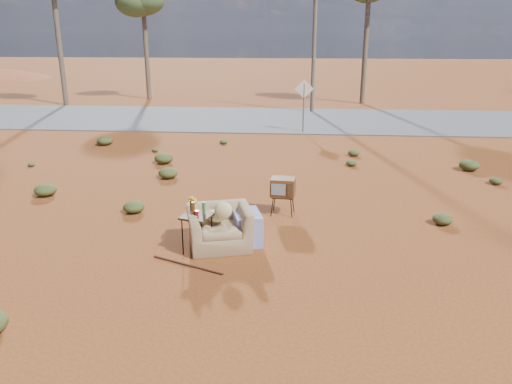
{
  "coord_description": "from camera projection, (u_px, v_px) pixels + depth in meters",
  "views": [
    {
      "loc": [
        1.24,
        -8.77,
        4.09
      ],
      "look_at": [
        0.41,
        1.3,
        0.8
      ],
      "focal_mm": 35.0,
      "sensor_mm": 36.0,
      "label": 1
    }
  ],
  "objects": [
    {
      "name": "side_table",
      "position": [
        196.0,
        213.0,
        9.48
      ],
      "size": [
        0.65,
        0.65,
        1.04
      ],
      "rotation": [
        0.0,
        0.0,
        -0.29
      ],
      "color": "#392514",
      "rests_on": "ground"
    },
    {
      "name": "scrub_patch",
      "position": [
        221.0,
        179.0,
        13.88
      ],
      "size": [
        17.49,
        8.07,
        0.33
      ],
      "color": "#3C4920",
      "rests_on": "ground"
    },
    {
      "name": "rusty_bar",
      "position": [
        187.0,
        265.0,
        9.07
      ],
      "size": [
        1.42,
        0.66,
        0.04
      ],
      "primitive_type": "cylinder",
      "rotation": [
        0.0,
        1.57,
        -0.42
      ],
      "color": "#4A2513",
      "rests_on": "ground"
    },
    {
      "name": "eucalyptus_near_left",
      "position": [
        143.0,
        6.0,
        29.47
      ],
      "size": [
        3.2,
        3.2,
        6.6
      ],
      "color": "brown",
      "rests_on": "ground"
    },
    {
      "name": "tv_unit",
      "position": [
        283.0,
        188.0,
        11.43
      ],
      "size": [
        0.58,
        0.5,
        0.87
      ],
      "rotation": [
        0.0,
        0.0,
        -0.1
      ],
      "color": "black",
      "rests_on": "ground"
    },
    {
      "name": "ground",
      "position": [
        229.0,
        251.0,
        9.68
      ],
      "size": [
        140.0,
        140.0,
        0.0
      ],
      "primitive_type": "plane",
      "color": "brown",
      "rests_on": "ground"
    },
    {
      "name": "utility_pole_center",
      "position": [
        315.0,
        29.0,
        24.82
      ],
      "size": [
        1.4,
        0.2,
        8.0
      ],
      "color": "brown",
      "rests_on": "ground"
    },
    {
      "name": "highway",
      "position": [
        271.0,
        119.0,
        23.89
      ],
      "size": [
        140.0,
        7.0,
        0.04
      ],
      "primitive_type": "cube",
      "color": "#565659",
      "rests_on": "ground"
    },
    {
      "name": "road_sign",
      "position": [
        304.0,
        96.0,
        20.47
      ],
      "size": [
        0.78,
        0.06,
        2.19
      ],
      "color": "brown",
      "rests_on": "ground"
    },
    {
      "name": "armchair",
      "position": [
        225.0,
        222.0,
        9.8
      ],
      "size": [
        1.57,
        1.26,
        1.07
      ],
      "rotation": [
        0.0,
        0.0,
        0.27
      ],
      "color": "#957651",
      "rests_on": "ground"
    }
  ]
}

